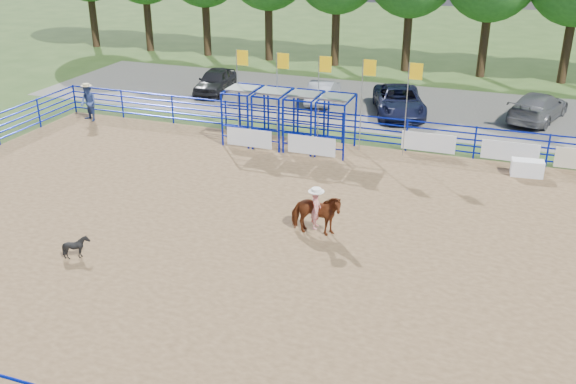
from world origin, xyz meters
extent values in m
plane|color=#3B5522|center=(0.00, 0.00, 0.00)|extent=(120.00, 120.00, 0.00)
cube|color=olive|center=(0.00, 0.00, 0.01)|extent=(30.00, 20.00, 0.02)
cube|color=slate|center=(0.00, 17.00, 0.01)|extent=(40.00, 10.00, 0.01)
cube|color=white|center=(8.25, 8.67, 0.36)|extent=(1.33, 0.72, 0.68)
imported|color=maroon|center=(1.65, 0.72, 0.77)|extent=(1.84, 0.94, 1.51)
imported|color=red|center=(1.65, 0.72, 1.62)|extent=(0.36, 0.51, 1.35)
cylinder|color=white|center=(1.65, 0.72, 2.33)|extent=(0.54, 0.54, 0.12)
imported|color=black|center=(-4.93, -3.37, 0.40)|extent=(0.78, 0.71, 0.76)
imported|color=navy|center=(-13.30, 8.92, 0.97)|extent=(1.13, 1.02, 1.89)
cylinder|color=tan|center=(-13.30, 8.92, 1.91)|extent=(0.56, 0.56, 0.11)
imported|color=black|center=(-9.60, 16.22, 0.73)|extent=(2.21, 4.42, 1.45)
imported|color=gray|center=(-2.92, 16.41, 0.66)|extent=(1.72, 4.03, 1.29)
imported|color=black|center=(1.58, 15.55, 0.75)|extent=(3.92, 5.82, 1.48)
imported|color=#5F5F61|center=(8.58, 16.97, 0.74)|extent=(3.39, 5.37, 1.45)
cube|color=white|center=(-3.80, 7.77, 0.55)|extent=(2.20, 0.04, 0.85)
cube|color=white|center=(-0.80, 7.77, 0.55)|extent=(2.20, 0.04, 0.85)
cube|color=white|center=(4.00, 9.96, 0.55)|extent=(2.40, 0.04, 0.85)
cube|color=white|center=(7.50, 9.96, 0.55)|extent=(2.40, 0.04, 0.85)
cylinder|color=#3F2B19|center=(-25.00, 26.00, 2.40)|extent=(0.56, 0.56, 4.80)
cylinder|color=#3F2B19|center=(-20.00, 26.00, 2.40)|extent=(0.56, 0.56, 4.80)
cylinder|color=#3F2B19|center=(-15.00, 26.00, 2.40)|extent=(0.56, 0.56, 4.80)
cylinder|color=#3F2B19|center=(-10.00, 26.00, 2.40)|extent=(0.56, 0.56, 4.80)
cylinder|color=#3F2B19|center=(-5.00, 26.00, 2.40)|extent=(0.56, 0.56, 4.80)
cylinder|color=#3F2B19|center=(0.00, 26.00, 2.40)|extent=(0.56, 0.56, 4.80)
cylinder|color=#3F2B19|center=(5.00, 26.00, 2.40)|extent=(0.56, 0.56, 4.80)
cylinder|color=#3F2B19|center=(10.00, 26.00, 2.40)|extent=(0.56, 0.56, 4.80)
camera|label=1|loc=(7.37, -17.75, 10.08)|focal=40.00mm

